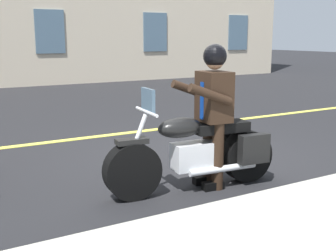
% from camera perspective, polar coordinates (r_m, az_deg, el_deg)
% --- Properties ---
extents(ground_plane, '(80.00, 80.00, 0.00)m').
position_cam_1_polar(ground_plane, '(6.66, 2.30, -4.17)').
color(ground_plane, black).
extents(lane_center_stripe, '(60.00, 0.16, 0.01)m').
position_cam_1_polar(lane_center_stripe, '(8.36, -5.04, -0.87)').
color(lane_center_stripe, '#E5DB4C').
rests_on(lane_center_stripe, ground_plane).
extents(motorcycle_main, '(2.22, 0.72, 1.26)m').
position_cam_1_polar(motorcycle_main, '(5.22, 4.02, -3.52)').
color(motorcycle_main, black).
rests_on(motorcycle_main, ground_plane).
extents(rider_main, '(0.66, 0.59, 1.74)m').
position_cam_1_polar(rider_main, '(5.20, 5.94, 2.95)').
color(rider_main, black).
rests_on(rider_main, ground_plane).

